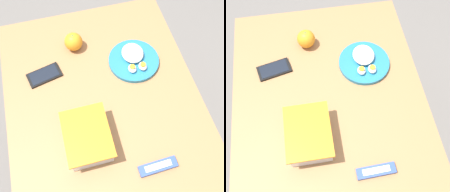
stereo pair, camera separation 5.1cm
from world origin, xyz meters
TOP-DOWN VIEW (x-y plane):
  - ground_plane at (0.00, 0.00)m, footprint 10.00×10.00m
  - table at (0.00, 0.00)m, footprint 1.05×0.80m
  - food_container at (-0.15, 0.10)m, footprint 0.21×0.17m
  - orange_fruit at (0.31, 0.06)m, footprint 0.08×0.08m
  - rice_plate at (0.16, -0.18)m, footprint 0.22×0.22m
  - candy_bar at (-0.31, -0.12)m, footprint 0.04×0.14m
  - cell_phone at (0.19, 0.22)m, footprint 0.11×0.16m

SIDE VIEW (x-z plane):
  - ground_plane at x=0.00m, z-range 0.00..0.00m
  - table at x=0.00m, z-range 0.29..1.06m
  - cell_phone at x=0.19m, z-range 0.77..0.79m
  - candy_bar at x=-0.31m, z-range 0.77..0.79m
  - rice_plate at x=0.16m, z-range 0.77..0.82m
  - food_container at x=-0.15m, z-range 0.77..0.86m
  - orange_fruit at x=0.31m, z-range 0.77..0.86m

